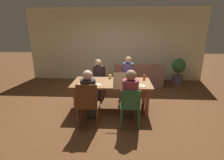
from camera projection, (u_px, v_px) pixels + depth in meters
name	position (u px, v px, depth m)	size (l,w,h in m)	color
ground_plane	(112.00, 108.00, 4.67)	(20.00, 20.00, 0.00)	brown
back_wall	(116.00, 45.00, 6.88)	(6.79, 0.12, 2.76)	beige
dining_table	(112.00, 85.00, 4.48)	(1.98, 0.93, 0.73)	brown
chair_0	(88.00, 103.00, 3.66)	(0.45, 0.40, 0.99)	brown
person_0	(89.00, 93.00, 3.75)	(0.32, 0.49, 1.24)	#2E3A35
chair_1	(99.00, 80.00, 5.43)	(0.40, 0.45, 0.92)	#53391F
person_1	(98.00, 76.00, 5.22)	(0.31, 0.53, 1.16)	#3D314A
chair_2	(128.00, 81.00, 5.37)	(0.39, 0.39, 0.88)	#B12827
person_2	(128.00, 74.00, 5.18)	(0.32, 0.49, 1.25)	#423045
chair_3	(130.00, 107.00, 3.68)	(0.42, 0.39, 0.87)	#2B643F
person_3	(130.00, 93.00, 3.73)	(0.34, 0.56, 1.25)	#433843
pizza_box_0	(122.00, 83.00, 4.21)	(0.40, 0.62, 0.36)	tan
plate_0	(97.00, 85.00, 4.23)	(0.22, 0.22, 0.03)	white
plate_1	(140.00, 86.00, 4.16)	(0.25, 0.25, 0.03)	white
plate_2	(91.00, 81.00, 4.55)	(0.21, 0.21, 0.03)	white
plate_3	(84.00, 84.00, 4.30)	(0.23, 0.23, 0.03)	white
drinking_glass_0	(144.00, 77.00, 4.65)	(0.06, 0.06, 0.13)	#B94A31
drinking_glass_1	(110.00, 76.00, 4.77)	(0.08, 0.08, 0.11)	#E0C45D
couch	(138.00, 77.00, 6.43)	(1.71, 0.79, 0.83)	#8F6555
potted_plant	(178.00, 70.00, 6.44)	(0.47, 0.47, 0.98)	#605063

